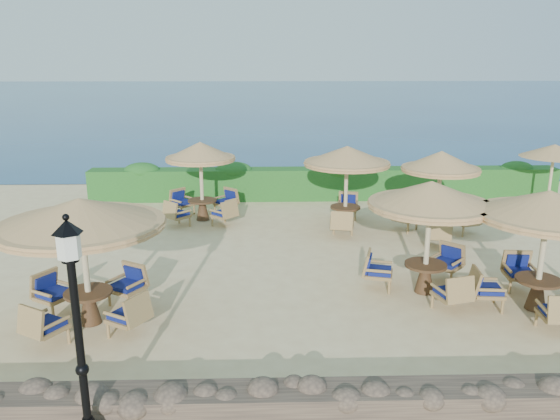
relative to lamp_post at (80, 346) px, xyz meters
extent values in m
plane|color=beige|center=(4.80, 6.80, -1.55)|extent=(120.00, 120.00, 0.00)
plane|color=navy|center=(4.80, 76.80, -1.55)|extent=(160.00, 160.00, 0.00)
cube|color=#194F1A|center=(4.80, 14.00, -0.95)|extent=(18.00, 0.90, 1.20)
cube|color=brown|center=(4.80, 0.60, -1.33)|extent=(15.00, 0.65, 0.44)
cylinder|color=black|center=(0.00, 0.00, 0.00)|extent=(0.11, 0.11, 2.40)
cylinder|color=silver|center=(0.00, 0.00, 1.43)|extent=(0.30, 0.30, 0.36)
cone|color=black|center=(0.00, 0.00, 1.67)|extent=(0.40, 0.40, 0.18)
cylinder|color=#CCBC90|center=(12.60, 12.00, -0.45)|extent=(0.10, 0.10, 2.20)
cone|color=#9D7141|center=(12.60, 12.00, 0.63)|extent=(2.30, 2.30, 0.45)
cylinder|color=#CCBC90|center=(-1.12, 3.72, -0.35)|extent=(0.12, 0.12, 2.40)
cone|color=#9D7141|center=(-1.12, 3.72, 0.83)|extent=(3.31, 3.31, 0.55)
cylinder|color=#9D7141|center=(-1.12, 3.72, 0.55)|extent=(3.24, 3.24, 0.14)
cylinder|color=#4C311B|center=(-1.12, 3.72, -0.87)|extent=(0.96, 0.96, 0.06)
cone|color=#4C311B|center=(-1.12, 3.72, -1.22)|extent=(0.44, 0.44, 0.64)
cylinder|color=#CCBC90|center=(6.17, 5.07, -0.35)|extent=(0.12, 0.12, 2.40)
cone|color=#9D7141|center=(6.17, 5.07, 0.83)|extent=(2.81, 2.81, 0.55)
cylinder|color=#9D7141|center=(6.17, 5.07, 0.55)|extent=(2.76, 2.76, 0.14)
cylinder|color=#4C311B|center=(6.17, 5.07, -0.87)|extent=(0.96, 0.96, 0.06)
cone|color=#4C311B|center=(6.17, 5.07, -1.22)|extent=(0.44, 0.44, 0.64)
cylinder|color=#CCBC90|center=(8.34, 4.10, -0.35)|extent=(0.12, 0.12, 2.40)
cone|color=#9D7141|center=(8.34, 4.10, 0.83)|extent=(2.95, 2.95, 0.55)
cylinder|color=#9D7141|center=(8.34, 4.10, 0.55)|extent=(2.89, 2.89, 0.14)
cylinder|color=#4C311B|center=(8.34, 4.10, -0.87)|extent=(0.96, 0.96, 0.06)
cone|color=#4C311B|center=(8.34, 4.10, -1.22)|extent=(0.44, 0.44, 0.64)
cylinder|color=#CCBC90|center=(0.38, 11.20, -0.35)|extent=(0.12, 0.12, 2.40)
cone|color=#9D7141|center=(0.38, 11.20, 0.83)|extent=(2.31, 2.31, 0.55)
cylinder|color=#9D7141|center=(0.38, 11.20, 0.55)|extent=(2.27, 2.27, 0.14)
cylinder|color=#4C311B|center=(0.38, 11.20, -0.87)|extent=(0.96, 0.96, 0.06)
cone|color=#4C311B|center=(0.38, 11.20, -1.22)|extent=(0.44, 0.44, 0.64)
cylinder|color=#CCBC90|center=(5.06, 10.20, -0.35)|extent=(0.12, 0.12, 2.40)
cone|color=#9D7141|center=(5.06, 10.20, 0.83)|extent=(2.73, 2.73, 0.55)
cylinder|color=#9D7141|center=(5.06, 10.20, 0.55)|extent=(2.68, 2.68, 0.14)
cylinder|color=#4C311B|center=(5.06, 10.20, -0.87)|extent=(0.96, 0.96, 0.06)
cone|color=#4C311B|center=(5.06, 10.20, -1.22)|extent=(0.44, 0.44, 0.64)
cylinder|color=#CCBC90|center=(7.70, 9.16, -0.35)|extent=(0.12, 0.12, 2.40)
cone|color=#9D7141|center=(7.70, 9.16, 0.83)|extent=(2.33, 2.33, 0.55)
cylinder|color=#9D7141|center=(7.70, 9.16, 0.55)|extent=(2.28, 2.28, 0.14)
cylinder|color=#4C311B|center=(7.70, 9.16, -0.87)|extent=(0.96, 0.96, 0.06)
cone|color=#4C311B|center=(7.70, 9.16, -1.22)|extent=(0.44, 0.44, 0.64)
camera|label=1|loc=(2.48, -6.59, 3.68)|focal=35.00mm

